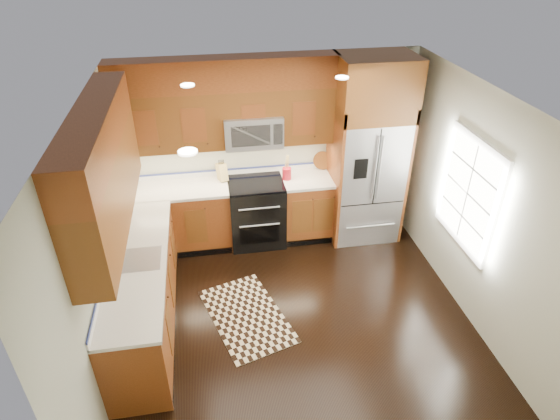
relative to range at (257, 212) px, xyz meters
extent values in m
plane|color=black|center=(0.25, -1.67, -0.47)|extent=(4.00, 4.00, 0.00)
cube|color=#B0B5A3|center=(0.25, 0.33, 0.83)|extent=(4.00, 0.02, 2.60)
cube|color=#B0B5A3|center=(-1.75, -1.67, 0.83)|extent=(0.02, 4.00, 2.60)
cube|color=#B0B5A3|center=(2.25, -1.67, 0.83)|extent=(0.02, 4.00, 2.60)
cube|color=white|center=(2.23, -1.47, 0.93)|extent=(0.04, 1.10, 1.30)
cube|color=white|center=(2.22, -1.47, 0.93)|extent=(0.02, 0.95, 1.15)
cube|color=brown|center=(-1.06, 0.03, -0.02)|extent=(1.37, 0.60, 0.90)
cube|color=brown|center=(0.74, 0.03, -0.02)|extent=(0.72, 0.60, 0.90)
cube|color=brown|center=(-1.45, -1.47, -0.02)|extent=(0.60, 2.40, 0.90)
cube|color=silver|center=(-0.32, 0.03, 0.45)|extent=(2.85, 0.62, 0.04)
cube|color=silver|center=(-1.45, -1.47, 0.45)|extent=(0.62, 2.40, 0.04)
cube|color=brown|center=(-0.32, 0.17, 1.36)|extent=(2.85, 0.33, 0.75)
cube|color=brown|center=(-1.58, -1.47, 1.36)|extent=(0.33, 2.40, 0.75)
cube|color=brown|center=(-0.32, 0.17, 1.93)|extent=(2.85, 0.33, 0.40)
cube|color=brown|center=(-1.58, -1.47, 1.93)|extent=(0.33, 2.40, 0.40)
cube|color=black|center=(0.00, 0.00, -0.01)|extent=(0.76, 0.64, 0.92)
cube|color=black|center=(0.00, 0.00, 0.47)|extent=(0.76, 0.60, 0.02)
cube|color=black|center=(0.00, -0.31, 0.15)|extent=(0.55, 0.01, 0.18)
cube|color=black|center=(0.00, -0.31, -0.17)|extent=(0.55, 0.01, 0.28)
cylinder|color=#B2B2B7|center=(0.00, -0.34, 0.27)|extent=(0.55, 0.02, 0.02)
cylinder|color=#B2B2B7|center=(0.00, -0.34, 0.00)|extent=(0.55, 0.02, 0.02)
cube|color=#B2B2B7|center=(0.00, 0.13, 1.19)|extent=(0.76, 0.40, 0.42)
cube|color=black|center=(-0.05, -0.06, 1.19)|extent=(0.50, 0.01, 0.28)
cube|color=#B2B2B7|center=(1.55, -0.04, 0.43)|extent=(0.90, 0.74, 1.80)
cube|color=black|center=(1.55, -0.41, 0.78)|extent=(0.01, 0.01, 1.08)
cube|color=black|center=(1.33, -0.41, 0.78)|extent=(0.18, 0.01, 0.28)
cube|color=brown|center=(1.08, -0.04, 0.53)|extent=(0.04, 0.74, 2.00)
cube|color=brown|center=(2.02, -0.04, 0.53)|extent=(0.04, 0.74, 2.00)
cube|color=brown|center=(1.55, -0.04, 1.73)|extent=(0.98, 0.74, 0.80)
cube|color=#B2B2B7|center=(-1.45, -1.47, 0.48)|extent=(0.50, 0.42, 0.02)
cylinder|color=#B2B2B7|center=(-1.65, -1.25, 0.61)|extent=(0.02, 0.02, 0.28)
torus|color=#B2B2B7|center=(-1.65, -1.33, 0.75)|extent=(0.18, 0.02, 0.18)
cube|color=black|center=(-0.32, -1.53, -0.46)|extent=(1.12, 1.47, 0.01)
cube|color=tan|center=(-0.44, 0.17, 0.59)|extent=(0.15, 0.18, 0.24)
cylinder|color=#B51623|center=(0.44, 0.05, 0.55)|extent=(0.15, 0.15, 0.17)
cylinder|color=brown|center=(1.00, 0.27, 0.48)|extent=(0.34, 0.34, 0.02)
camera|label=1|loc=(-0.61, -5.58, 3.53)|focal=30.00mm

